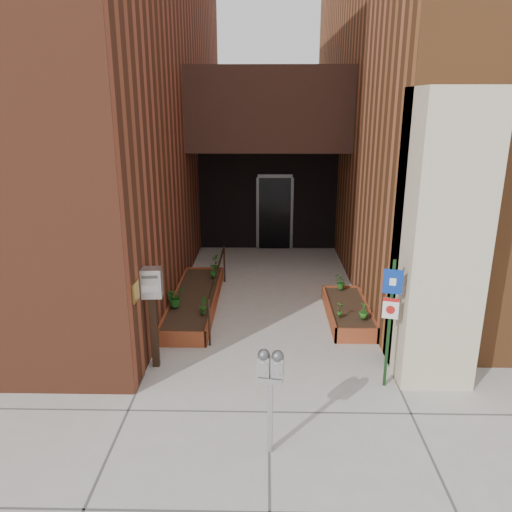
{
  "coord_description": "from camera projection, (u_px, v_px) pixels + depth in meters",
  "views": [
    {
      "loc": [
        -0.06,
        -7.06,
        4.2
      ],
      "look_at": [
        -0.24,
        1.8,
        1.44
      ],
      "focal_mm": 35.0,
      "sensor_mm": 36.0,
      "label": 1
    }
  ],
  "objects": [
    {
      "name": "shrub_right_a",
      "position": [
        364.0,
        311.0,
        9.32
      ],
      "size": [
        0.2,
        0.2,
        0.3
      ],
      "primitive_type": "imported",
      "rotation": [
        0.0,
        0.0,
        1.36
      ],
      "color": "#26611B",
      "rests_on": "planter_right"
    },
    {
      "name": "parking_meter",
      "position": [
        270.0,
        374.0,
        5.94
      ],
      "size": [
        0.32,
        0.17,
        1.41
      ],
      "color": "#9F9FA2",
      "rests_on": "ground"
    },
    {
      "name": "architecture",
      "position": [
        262.0,
        70.0,
        13.09
      ],
      "size": [
        20.0,
        14.6,
        10.0
      ],
      "color": "brown",
      "rests_on": "ground"
    },
    {
      "name": "shrub_right_c",
      "position": [
        341.0,
        282.0,
        10.79
      ],
      "size": [
        0.38,
        0.38,
        0.3
      ],
      "primitive_type": "imported",
      "rotation": [
        0.0,
        0.0,
        4.05
      ],
      "color": "#225819",
      "rests_on": "planter_right"
    },
    {
      "name": "payment_dropbox",
      "position": [
        152.0,
        297.0,
        7.92
      ],
      "size": [
        0.36,
        0.28,
        1.7
      ],
      "color": "black",
      "rests_on": "ground"
    },
    {
      "name": "shrub_left_d",
      "position": [
        216.0,
        262.0,
        11.97
      ],
      "size": [
        0.26,
        0.26,
        0.4
      ],
      "primitive_type": "imported",
      "rotation": [
        0.0,
        0.0,
        5.01
      ],
      "color": "#215217",
      "rests_on": "planter_left"
    },
    {
      "name": "handrail",
      "position": [
        218.0,
        275.0,
        10.32
      ],
      "size": [
        0.04,
        3.34,
        0.9
      ],
      "color": "black",
      "rests_on": "ground"
    },
    {
      "name": "sign_post",
      "position": [
        390.0,
        311.0,
        7.33
      ],
      "size": [
        0.27,
        0.1,
        2.04
      ],
      "color": "black",
      "rests_on": "ground"
    },
    {
      "name": "shrub_left_b",
      "position": [
        203.0,
        305.0,
        9.53
      ],
      "size": [
        0.2,
        0.2,
        0.33
      ],
      "primitive_type": "imported",
      "rotation": [
        0.0,
        0.0,
        1.69
      ],
      "color": "#225117",
      "rests_on": "planter_left"
    },
    {
      "name": "shrub_left_a",
      "position": [
        175.0,
        297.0,
        9.86
      ],
      "size": [
        0.51,
        0.51,
        0.4
      ],
      "primitive_type": "imported",
      "rotation": [
        0.0,
        0.0,
        0.88
      ],
      "color": "#1D611B",
      "rests_on": "planter_left"
    },
    {
      "name": "shrub_right_b",
      "position": [
        340.0,
        309.0,
        9.39
      ],
      "size": [
        0.23,
        0.23,
        0.31
      ],
      "primitive_type": "imported",
      "rotation": [
        0.0,
        0.0,
        2.42
      ],
      "color": "#2A611B",
      "rests_on": "planter_right"
    },
    {
      "name": "ground",
      "position": [
        269.0,
        375.0,
        7.99
      ],
      "size": [
        80.0,
        80.0,
        0.0
      ],
      "primitive_type": "plane",
      "color": "#9E9991",
      "rests_on": "ground"
    },
    {
      "name": "shrub_left_c",
      "position": [
        214.0,
        271.0,
        11.5
      ],
      "size": [
        0.2,
        0.2,
        0.32
      ],
      "primitive_type": "imported",
      "rotation": [
        0.0,
        0.0,
        3.27
      ],
      "color": "#1C631C",
      "rests_on": "planter_left"
    },
    {
      "name": "planter_right",
      "position": [
        348.0,
        313.0,
        10.02
      ],
      "size": [
        0.8,
        2.2,
        0.3
      ],
      "color": "brown",
      "rests_on": "ground"
    },
    {
      "name": "planter_left",
      "position": [
        195.0,
        302.0,
        10.56
      ],
      "size": [
        0.9,
        3.6,
        0.3
      ],
      "color": "brown",
      "rests_on": "ground"
    }
  ]
}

